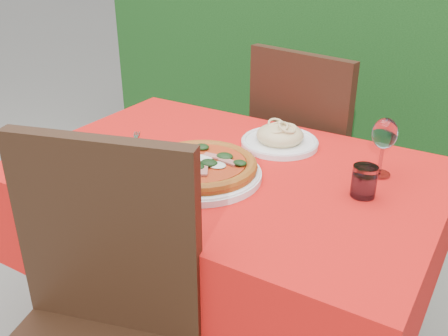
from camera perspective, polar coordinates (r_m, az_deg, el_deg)
The scene contains 9 objects.
hedge at distance 2.86m, azimuth 17.12°, elevation 14.78°, with size 3.20×0.55×1.78m.
dining_table at distance 1.60m, azimuth 0.32°, elevation -4.72°, with size 1.26×0.86×0.75m.
chair_near at distance 1.24m, azimuth -14.91°, elevation -17.44°, with size 0.56×0.56×1.01m.
chair_far at distance 2.12m, azimuth 9.81°, elevation 2.05°, with size 0.53×0.53×0.99m.
pizza_plate at distance 1.44m, azimuth -2.69°, elevation -0.05°, with size 0.41×0.41×0.07m.
pasta_plate at distance 1.68m, azimuth 6.40°, elevation 3.40°, with size 0.26×0.26×0.07m.
water_glass at distance 1.39m, azimuth 15.70°, elevation -1.64°, with size 0.07×0.07×0.09m.
wine_glass at distance 1.49m, azimuth 17.87°, elevation 3.51°, with size 0.07×0.07×0.18m.
fork at distance 1.71m, azimuth -10.20°, elevation 2.80°, with size 0.02×0.19×0.00m, color silver.
Camera 1 is at (0.71, -1.18, 1.41)m, focal length 40.00 mm.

